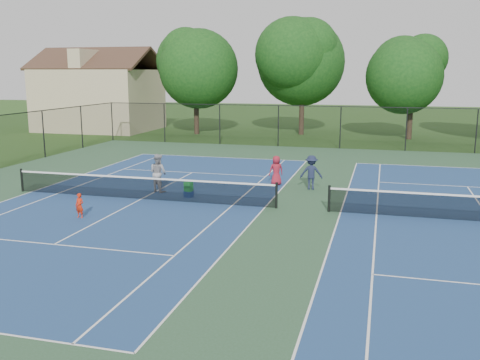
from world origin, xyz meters
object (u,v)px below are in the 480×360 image
(bystander_b, at_px, (311,172))
(instructor, at_px, (158,173))
(tree_back_b, at_px, (303,58))
(ball_crate, at_px, (189,194))
(ball_hopper, at_px, (188,186))
(bystander_c, at_px, (276,170))
(clapboard_house, at_px, (99,97))
(tree_back_c, at_px, (413,71))
(child_player, at_px, (80,206))
(tree_back_a, at_px, (196,64))

(bystander_b, bearing_deg, instructor, 14.07)
(tree_back_b, distance_m, ball_crate, 25.95)
(ball_hopper, bearing_deg, bystander_c, 48.00)
(clapboard_house, distance_m, ball_hopper, 30.11)
(tree_back_b, height_order, ball_hopper, tree_back_b)
(tree_back_c, height_order, bystander_c, tree_back_c)
(tree_back_b, xyz_separation_m, ball_hopper, (-1.15, -25.10, -6.10))
(child_player, bearing_deg, tree_back_a, 107.09)
(tree_back_b, distance_m, clapboard_house, 19.35)
(bystander_b, bearing_deg, tree_back_c, -108.76)
(clapboard_house, bearing_deg, ball_crate, -53.48)
(bystander_c, bearing_deg, tree_back_b, -115.48)
(tree_back_c, xyz_separation_m, ball_crate, (-10.15, -24.10, -5.34))
(bystander_c, distance_m, ball_hopper, 4.79)
(instructor, xyz_separation_m, bystander_b, (6.70, 2.31, -0.08))
(tree_back_b, distance_m, instructor, 25.22)
(ball_hopper, bearing_deg, tree_back_b, 87.38)
(tree_back_a, bearing_deg, ball_hopper, -71.23)
(tree_back_a, relative_size, ball_hopper, 21.52)
(tree_back_b, bearing_deg, ball_crate, -92.62)
(clapboard_house, xyz_separation_m, bystander_b, (22.82, -21.08, -2.29))
(clapboard_house, relative_size, ball_crate, 31.50)
(instructor, bearing_deg, bystander_c, -125.65)
(bystander_c, relative_size, ball_hopper, 3.39)
(bystander_b, xyz_separation_m, bystander_c, (-1.77, 0.53, -0.08))
(tree_back_c, distance_m, clapboard_house, 28.10)
(tree_back_a, bearing_deg, tree_back_b, 12.53)
(child_player, xyz_separation_m, bystander_b, (7.75, 7.25, 0.33))
(tree_back_b, height_order, instructor, tree_back_b)
(ball_hopper, bearing_deg, tree_back_a, 108.77)
(child_player, bearing_deg, ball_crate, 63.30)
(tree_back_b, height_order, clapboard_house, tree_back_b)
(instructor, distance_m, bystander_c, 5.69)
(child_player, height_order, ball_hopper, child_player)
(ball_hopper, bearing_deg, bystander_b, 31.28)
(tree_back_c, relative_size, bystander_c, 5.82)
(clapboard_house, bearing_deg, child_player, -61.99)
(tree_back_c, height_order, bystander_b, tree_back_c)
(instructor, distance_m, ball_hopper, 1.91)
(bystander_b, height_order, ball_hopper, bystander_b)
(clapboard_house, distance_m, bystander_c, 29.51)
(tree_back_c, xyz_separation_m, instructor, (-11.88, -23.39, -4.60))
(child_player, bearing_deg, tree_back_b, 88.95)
(instructor, relative_size, ball_hopper, 4.14)
(tree_back_b, bearing_deg, instructor, -96.73)
(clapboard_house, bearing_deg, tree_back_c, 0.00)
(clapboard_house, relative_size, instructor, 6.14)
(bystander_b, relative_size, bystander_c, 1.12)
(tree_back_c, bearing_deg, instructor, -116.92)
(clapboard_house, height_order, ball_hopper, clapboard_house)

